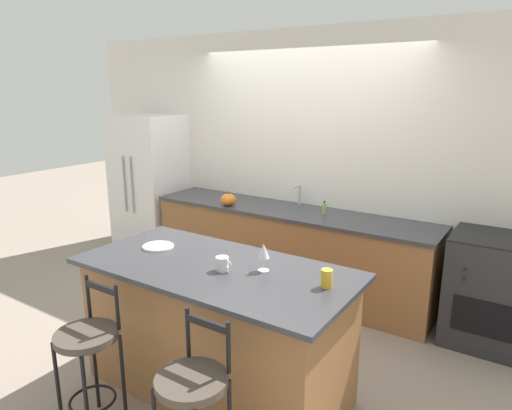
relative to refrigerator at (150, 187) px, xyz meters
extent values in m
plane|color=gray|center=(2.00, -0.36, -0.90)|extent=(18.00, 18.00, 0.00)
cube|color=silver|center=(2.00, 0.35, 0.45)|extent=(6.00, 0.07, 2.70)
cube|color=#936038|center=(2.00, 0.02, -0.47)|extent=(3.02, 0.66, 0.86)
cube|color=#38383D|center=(2.00, 0.02, -0.02)|extent=(3.06, 0.69, 0.03)
cube|color=black|center=(2.00, 0.02, -0.01)|extent=(0.56, 0.36, 0.01)
cylinder|color=#ADAFB5|center=(2.00, 0.24, 0.11)|extent=(0.02, 0.02, 0.22)
cylinder|color=#ADAFB5|center=(2.00, 0.18, 0.21)|extent=(0.02, 0.12, 0.02)
cube|color=#936038|center=(2.40, -1.73, -0.44)|extent=(1.80, 0.81, 0.91)
cube|color=#38383D|center=(2.40, -1.73, 0.03)|extent=(1.92, 0.93, 0.03)
cube|color=white|center=(0.00, 0.00, 0.00)|extent=(0.81, 0.66, 1.79)
cylinder|color=#939399|center=(-0.06, -0.35, 0.09)|extent=(0.02, 0.02, 0.68)
cylinder|color=#939399|center=(0.06, -0.35, 0.09)|extent=(0.02, 0.02, 0.68)
cube|color=#28282B|center=(3.96, 0.02, -0.43)|extent=(0.73, 0.62, 0.92)
cube|color=black|center=(3.96, -0.29, -0.54)|extent=(0.53, 0.01, 0.30)
cube|color=black|center=(3.96, 0.02, 0.04)|extent=(0.73, 0.62, 0.02)
cylinder|color=black|center=(3.75, -0.30, -0.17)|extent=(0.03, 0.02, 0.03)
cylinder|color=black|center=(3.75, -0.30, -0.25)|extent=(0.03, 0.02, 0.03)
cylinder|color=black|center=(1.85, -2.60, -0.58)|extent=(0.02, 0.02, 0.63)
cylinder|color=black|center=(2.12, -2.60, -0.58)|extent=(0.02, 0.02, 0.63)
cylinder|color=black|center=(1.85, -2.33, -0.58)|extent=(0.02, 0.02, 0.63)
cylinder|color=black|center=(2.12, -2.33, -0.58)|extent=(0.02, 0.02, 0.63)
torus|color=black|center=(1.99, -2.47, -0.70)|extent=(0.29, 0.29, 0.02)
cylinder|color=#4C4238|center=(1.99, -2.47, -0.25)|extent=(0.38, 0.38, 0.04)
cylinder|color=black|center=(1.85, -2.33, -0.08)|extent=(0.02, 0.02, 0.29)
cylinder|color=black|center=(2.12, -2.33, -0.08)|extent=(0.02, 0.02, 0.29)
cube|color=black|center=(1.99, -2.33, 0.02)|extent=(0.27, 0.02, 0.04)
cylinder|color=#4C4238|center=(2.82, -2.45, -0.25)|extent=(0.38, 0.38, 0.04)
cylinder|color=black|center=(2.68, -2.32, -0.08)|extent=(0.02, 0.02, 0.29)
cylinder|color=black|center=(2.95, -2.32, -0.08)|extent=(0.02, 0.02, 0.29)
cube|color=black|center=(2.82, -2.32, 0.02)|extent=(0.27, 0.02, 0.04)
cylinder|color=white|center=(1.82, -1.67, 0.05)|extent=(0.23, 0.23, 0.01)
torus|color=white|center=(1.82, -1.67, 0.06)|extent=(0.23, 0.23, 0.01)
cylinder|color=white|center=(2.72, -1.62, 0.05)|extent=(0.07, 0.07, 0.00)
cylinder|color=white|center=(2.72, -1.62, 0.10)|extent=(0.01, 0.01, 0.08)
cone|color=white|center=(2.72, -1.62, 0.19)|extent=(0.08, 0.08, 0.10)
cylinder|color=white|center=(2.49, -1.76, 0.10)|extent=(0.08, 0.08, 0.09)
torus|color=white|center=(2.54, -1.76, 0.10)|extent=(0.06, 0.01, 0.06)
cylinder|color=gold|center=(3.17, -1.63, 0.10)|extent=(0.07, 0.07, 0.11)
ellipsoid|color=orange|center=(1.38, -0.20, 0.06)|extent=(0.16, 0.16, 0.13)
cylinder|color=brown|center=(1.38, -0.20, 0.13)|extent=(0.02, 0.02, 0.02)
cylinder|color=#89B260|center=(2.38, 0.05, 0.05)|extent=(0.04, 0.04, 0.11)
cylinder|color=black|center=(2.38, 0.05, 0.12)|extent=(0.02, 0.02, 0.03)
camera|label=1|loc=(4.21, -3.97, 1.21)|focal=32.00mm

